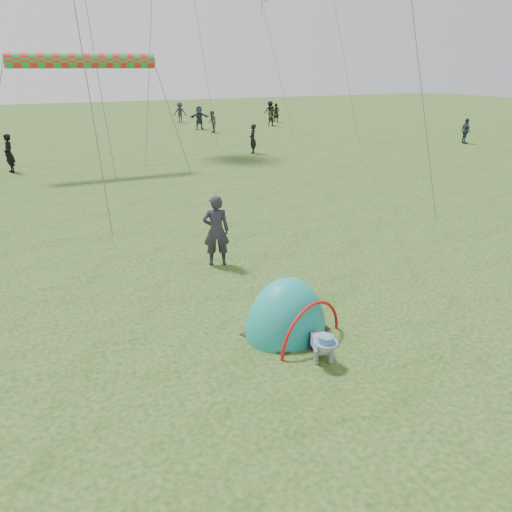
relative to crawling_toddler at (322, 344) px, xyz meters
name	(u,v)px	position (x,y,z in m)	size (l,w,h in m)	color
ground	(357,346)	(0.79, 0.05, -0.28)	(140.00, 140.00, 0.00)	#163610
crawling_toddler	(322,344)	(0.00, 0.00, 0.00)	(0.51, 0.73, 0.56)	black
popup_tent	(286,332)	(-0.10, 1.05, -0.28)	(1.64, 1.35, 2.12)	#0C898C
standing_adult	(216,231)	(0.03, 4.76, 0.60)	(0.64, 0.42, 1.77)	#26242F
crowd_person_0	(9,153)	(-4.23, 19.83, 0.60)	(0.64, 0.42, 1.76)	black
crowd_person_1	(273,116)	(15.84, 31.72, 0.55)	(0.80, 0.62, 1.65)	#3A2F24
crowd_person_3	(270,110)	(18.21, 36.67, 0.56)	(1.08, 0.62, 1.68)	black
crowd_person_5	(199,118)	(9.61, 32.26, 0.62)	(1.66, 0.53, 1.79)	#293640
crowd_person_6	(253,139)	(8.28, 19.83, 0.53)	(0.59, 0.39, 1.62)	black
crowd_person_7	(212,122)	(9.74, 29.86, 0.51)	(0.77, 0.60, 1.58)	#372C26
crowd_person_8	(466,131)	(22.20, 17.34, 0.51)	(0.93, 0.39, 1.58)	#273746
crowd_person_12	(276,113)	(17.73, 34.55, 0.53)	(0.59, 0.39, 1.61)	black
crowd_person_15	(180,112)	(9.85, 37.88, 0.59)	(1.12, 0.65, 1.74)	#292833
rainbow_tube_kite	(83,61)	(-0.73, 18.07, 4.59)	(0.64, 0.64, 6.22)	red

